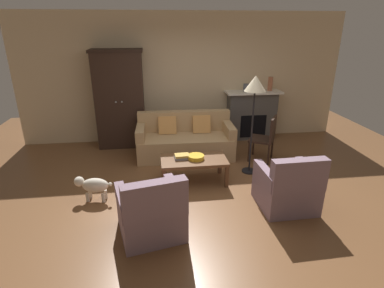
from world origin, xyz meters
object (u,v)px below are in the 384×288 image
at_px(couch, 185,141).
at_px(fruit_bowl, 196,157).
at_px(mantel_vase_terracotta, 270,84).
at_px(armchair_near_left, 151,213).
at_px(book_stack, 182,156).
at_px(coffee_table, 194,162).
at_px(floor_lamp, 255,90).
at_px(side_chair_wooden, 266,136).
at_px(dog, 93,185).
at_px(fireplace, 251,115).
at_px(mantel_vase_slate, 246,88).
at_px(armoire, 120,99).
at_px(armchair_near_right, 288,188).

distance_m(couch, fruit_bowl, 1.18).
height_order(mantel_vase_terracotta, armchair_near_left, mantel_vase_terracotta).
height_order(fruit_bowl, armchair_near_left, armchair_near_left).
relative_size(book_stack, mantel_vase_terracotta, 0.82).
height_order(fruit_bowl, book_stack, book_stack).
height_order(couch, coffee_table, couch).
xyz_separation_m(fruit_bowl, book_stack, (-0.23, 0.05, 0.00)).
distance_m(fruit_bowl, floor_lamp, 1.49).
relative_size(fruit_bowl, armchair_near_left, 0.30).
bearing_deg(side_chair_wooden, dog, -160.70).
distance_m(couch, dog, 2.21).
bearing_deg(floor_lamp, coffee_table, -167.32).
distance_m(fireplace, dog, 4.02).
bearing_deg(fruit_bowl, dog, -166.50).
xyz_separation_m(side_chair_wooden, dog, (-3.10, -1.09, -0.27)).
bearing_deg(fruit_bowl, fireplace, 51.68).
distance_m(coffee_table, mantel_vase_slate, 2.59).
bearing_deg(couch, mantel_vase_slate, 29.34).
distance_m(fireplace, armoire, 2.99).
xyz_separation_m(fireplace, floor_lamp, (-0.57, -1.76, 0.94)).
relative_size(couch, side_chair_wooden, 2.16).
height_order(fireplace, fruit_bowl, fireplace).
bearing_deg(mantel_vase_terracotta, couch, -157.88).
relative_size(book_stack, side_chair_wooden, 0.28).
xyz_separation_m(coffee_table, fruit_bowl, (0.04, -0.01, 0.09)).
distance_m(couch, floor_lamp, 1.85).
bearing_deg(book_stack, floor_lamp, 8.98).
xyz_separation_m(book_stack, floor_lamp, (1.25, 0.20, 1.06)).
bearing_deg(fireplace, side_chair_wooden, -94.96).
relative_size(couch, fruit_bowl, 7.04).
distance_m(armoire, armchair_near_left, 3.41).
bearing_deg(armoire, side_chair_wooden, -23.54).
relative_size(armoire, armchair_near_left, 2.25).
height_order(fireplace, floor_lamp, floor_lamp).
height_order(fireplace, mantel_vase_slate, mantel_vase_slate).
height_order(book_stack, floor_lamp, floor_lamp).
bearing_deg(mantel_vase_terracotta, armoire, -178.97).
relative_size(armoire, mantel_vase_slate, 12.11).
bearing_deg(fruit_bowl, book_stack, 167.85).
distance_m(coffee_table, armchair_near_right, 1.58).
height_order(couch, fruit_bowl, couch).
height_order(armoire, fruit_bowl, armoire).
bearing_deg(dog, fireplace, 36.74).
height_order(armoire, side_chair_wooden, armoire).
bearing_deg(coffee_table, armoire, 124.65).
height_order(armoire, coffee_table, armoire).
distance_m(fireplace, side_chair_wooden, 1.32).
bearing_deg(couch, armoire, 149.75).
bearing_deg(book_stack, mantel_vase_terracotta, 41.43).
bearing_deg(couch, fruit_bowl, -87.29).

